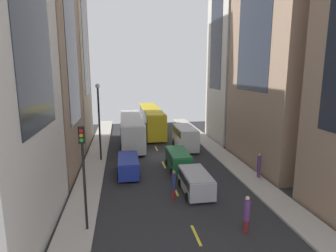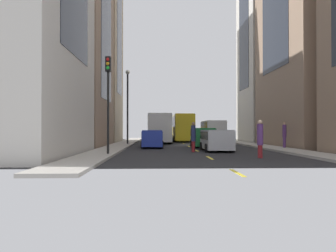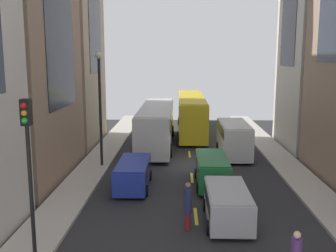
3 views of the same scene
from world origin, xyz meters
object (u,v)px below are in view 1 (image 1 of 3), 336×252
Objects in this scene: car_blue_2 at (128,164)px; pedestrian_walking_far at (247,213)px; pedestrian_waiting_curb at (174,184)px; car_silver_0 at (196,181)px; pedestrian_crossing_mid at (259,164)px; streetcar_yellow at (151,118)px; car_green_1 at (178,159)px; delivery_van_white at (185,136)px; city_bus_white at (131,127)px; traffic_light_near_corner at (83,159)px.

car_blue_2 is 2.03× the size of pedestrian_walking_far.
car_silver_0 is at bearing 123.65° from pedestrian_waiting_curb.
pedestrian_crossing_mid is (7.69, 2.66, 0.11)m from pedestrian_waiting_curb.
car_silver_0 reaches higher than car_blue_2.
car_silver_0 is (1.00, -21.70, -1.19)m from streetcar_yellow.
pedestrian_waiting_curb is at bearing -151.88° from pedestrian_walking_far.
pedestrian_waiting_curb is (-1.53, -5.98, 0.12)m from car_green_1.
pedestrian_walking_far is (2.43, -27.23, -0.99)m from streetcar_yellow.
pedestrian_waiting_curb is at bearing -106.13° from delivery_van_white.
city_bus_white is 11.07m from car_blue_2.
streetcar_yellow is 3.51× the size of car_silver_0.
pedestrian_walking_far is (1.43, -5.53, 0.21)m from car_silver_0.
delivery_van_white is 1.22× the size of car_blue_2.
traffic_light_near_corner is at bearing -103.87° from streetcar_yellow.
delivery_van_white is 17.47m from pedestrian_walking_far.
pedestrian_walking_far is at bearing -75.29° from city_bus_white.
streetcar_yellow is 3.27× the size of car_blue_2.
traffic_light_near_corner reaches higher than car_silver_0.
delivery_van_white is 1.31× the size of car_silver_0.
car_green_1 is 2.03× the size of pedestrian_walking_far.
traffic_light_near_corner reaches higher than pedestrian_crossing_mid.
car_silver_0 is at bearing -98.99° from delivery_van_white.
pedestrian_walking_far is at bearing 144.59° from pedestrian_crossing_mid.
traffic_light_near_corner is (-13.23, -5.81, 2.98)m from pedestrian_crossing_mid.
car_blue_2 is at bearing -155.10° from pedestrian_walking_far.
city_bus_white is 2.20× the size of traffic_light_near_corner.
car_green_1 is (0.72, -16.59, -1.10)m from streetcar_yellow.
car_blue_2 is 6.27m from pedestrian_waiting_curb.
car_green_1 is (-2.17, -6.81, -0.49)m from delivery_van_white.
city_bus_white is 17.08m from pedestrian_crossing_mid.
city_bus_white reaches higher than pedestrian_walking_far.
traffic_light_near_corner is (-7.35, -4.01, 3.30)m from car_silver_0.
car_silver_0 is at bearing -86.83° from car_green_1.
pedestrian_crossing_mid is (10.00, -13.82, -0.75)m from city_bus_white.
city_bus_white is at bearing 110.07° from car_green_1.
car_green_1 is 10.78m from pedestrian_walking_far.
traffic_light_near_corner reaches higher than pedestrian_walking_far.
city_bus_white reaches higher than pedestrian_crossing_mid.
city_bus_white is at bearing -171.99° from pedestrian_walking_far.
pedestrian_crossing_mid reaches higher than car_blue_2.
car_blue_2 is (-0.70, -10.99, -1.10)m from city_bus_white.
car_green_1 is at bearing -69.93° from city_bus_white.
streetcar_yellow reaches higher than pedestrian_crossing_mid.
pedestrian_waiting_curb is at bearing -154.41° from car_silver_0.
car_silver_0 is at bearing -172.18° from pedestrian_walking_far.
traffic_light_near_corner reaches higher than city_bus_white.
city_bus_white is at bearing -163.96° from pedestrian_waiting_curb.
pedestrian_walking_far reaches higher than car_blue_2.
car_blue_2 is at bearing -143.25° from pedestrian_waiting_curb.
pedestrian_waiting_curb is 5.68m from pedestrian_walking_far.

